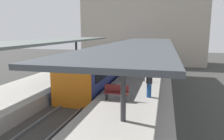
{
  "coord_description": "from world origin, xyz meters",
  "views": [
    {
      "loc": [
        5.47,
        -13.55,
        4.84
      ],
      "look_at": [
        0.99,
        4.32,
        1.52
      ],
      "focal_mm": 34.33,
      "sensor_mm": 36.0,
      "label": 1
    }
  ],
  "objects_px": {
    "platform_sign": "(145,61)",
    "passenger_near_bench": "(149,83)",
    "platform_bench": "(116,92)",
    "commuter_train": "(105,65)"
  },
  "relations": [
    {
      "from": "commuter_train",
      "to": "platform_sign",
      "type": "xyz_separation_m",
      "value": [
        3.95,
        -2.6,
        0.9
      ]
    },
    {
      "from": "commuter_train",
      "to": "platform_bench",
      "type": "distance_m",
      "value": 8.18
    },
    {
      "from": "platform_sign",
      "to": "passenger_near_bench",
      "type": "bearing_deg",
      "value": -80.65
    },
    {
      "from": "platform_bench",
      "to": "commuter_train",
      "type": "bearing_deg",
      "value": 110.5
    },
    {
      "from": "commuter_train",
      "to": "platform_sign",
      "type": "height_order",
      "value": "commuter_train"
    },
    {
      "from": "commuter_train",
      "to": "platform_bench",
      "type": "relative_size",
      "value": 10.77
    },
    {
      "from": "platform_bench",
      "to": "platform_sign",
      "type": "bearing_deg",
      "value": 77.84
    },
    {
      "from": "passenger_near_bench",
      "to": "platform_sign",
      "type": "bearing_deg",
      "value": 99.35
    },
    {
      "from": "platform_bench",
      "to": "platform_sign",
      "type": "xyz_separation_m",
      "value": [
        1.09,
        5.06,
        1.16
      ]
    },
    {
      "from": "platform_sign",
      "to": "passenger_near_bench",
      "type": "relative_size",
      "value": 1.36
    }
  ]
}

